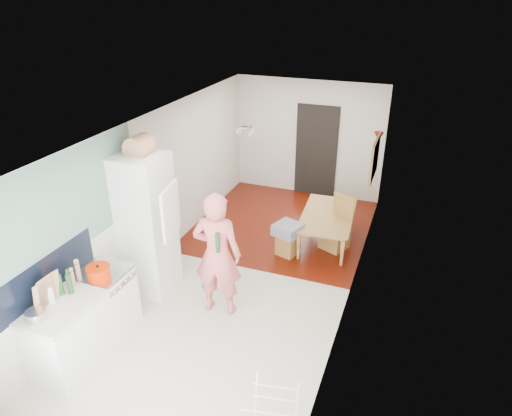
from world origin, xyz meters
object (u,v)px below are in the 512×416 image
Objects in this scene: dining_chair at (336,224)px; dining_table at (328,231)px; stool at (288,244)px; person at (217,244)px.

dining_table is at bearing 157.05° from dining_chair.
dining_table reaches higher than stool.
person is 2.23× the size of dining_chair.
stool is (0.48, 1.77, -0.88)m from person.
dining_table is 1.39× the size of dining_chair.
dining_table is (1.04, 2.42, -0.85)m from person.
person is 5.17× the size of stool.
dining_table is 0.86m from stool.
person is 1.61× the size of dining_table.
dining_table is at bearing -121.49° from person.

